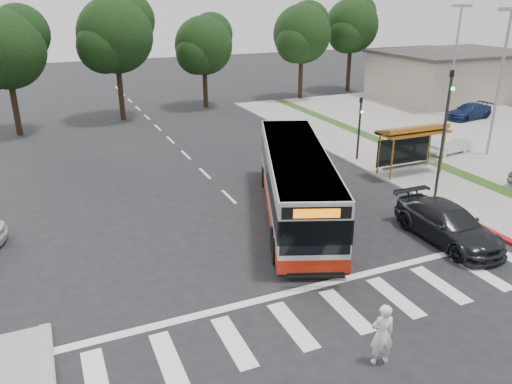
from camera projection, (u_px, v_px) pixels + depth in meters
ground at (280, 246)px, 20.77m from camera, size 140.00×140.00×0.00m
sidewalk_east at (380, 159)px, 31.67m from camera, size 4.00×40.00×0.12m
curb_east at (353, 163)px, 30.92m from camera, size 0.30×40.00×0.15m
curb_east_red at (479, 226)px, 22.39m from camera, size 0.32×6.00×0.15m
parking_lot at (494, 133)px, 37.85m from camera, size 18.00×36.00×0.10m
commercial_building at (452, 77)px, 49.90m from camera, size 14.00×10.00×4.40m
building_roof_cap at (456, 53)px, 49.05m from camera, size 14.60×10.60×0.30m
crosswalk_ladder at (346, 310)px, 16.51m from camera, size 18.00×2.60×0.01m
bus_shelter at (412, 135)px, 28.29m from camera, size 4.20×1.60×2.86m
traffic_signal_ne_tall at (445, 125)px, 24.20m from camera, size 0.18×0.37×6.50m
traffic_signal_ne_short at (360, 122)px, 30.68m from camera, size 0.18×0.37×4.00m
lot_light_front at (503, 63)px, 30.43m from camera, size 1.90×0.35×9.01m
lot_light_mid at (456, 46)px, 41.20m from camera, size 1.90×0.35×9.01m
tree_ne_a at (302, 33)px, 48.36m from camera, size 6.16×5.74×9.30m
tree_ne_b at (352, 25)px, 52.48m from camera, size 6.16×5.74×10.02m
tree_north_a at (116, 34)px, 39.77m from camera, size 6.60×6.15×10.17m
tree_north_b at (204, 44)px, 44.90m from camera, size 5.72×5.33×8.43m
tree_north_c at (6, 48)px, 35.31m from camera, size 6.16×5.74×9.30m
transit_bus at (296, 184)px, 23.22m from camera, size 6.91×12.28×3.14m
pedestrian at (382, 334)px, 13.83m from camera, size 0.78×0.59×1.92m
dark_sedan at (448, 224)px, 20.99m from camera, size 2.30×5.37×1.54m
parked_car_1 at (449, 144)px, 32.60m from camera, size 3.63×1.68×1.15m
parked_car_3 at (469, 111)px, 41.74m from camera, size 4.53×2.28×1.26m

